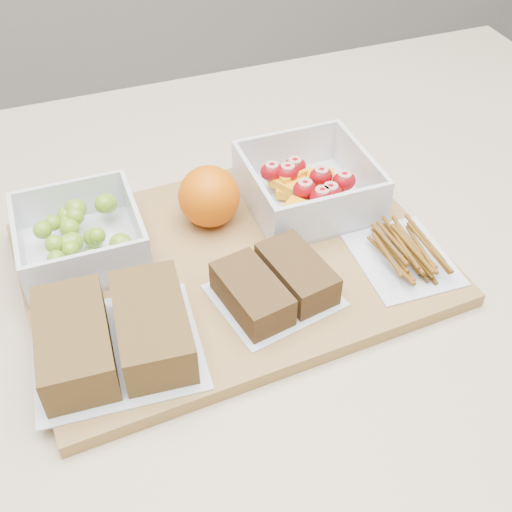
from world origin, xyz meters
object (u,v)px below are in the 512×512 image
at_px(cutting_board, 232,264).
at_px(pretzel_bag, 404,250).
at_px(orange, 209,196).
at_px(sandwich_bag_center, 275,284).
at_px(grape_container, 82,236).
at_px(fruit_container, 308,187).
at_px(sandwich_bag_left, 114,335).

xyz_separation_m(cutting_board, pretzel_bag, (0.17, -0.06, 0.02)).
relative_size(orange, pretzel_bag, 0.58).
relative_size(cutting_board, orange, 6.22).
bearing_deg(orange, sandwich_bag_center, -79.69).
xyz_separation_m(grape_container, fruit_container, (0.25, -0.00, -0.00)).
bearing_deg(pretzel_bag, sandwich_bag_center, -178.75).
distance_m(grape_container, sandwich_bag_center, 0.21).
xyz_separation_m(fruit_container, pretzel_bag, (0.06, -0.12, -0.01)).
bearing_deg(pretzel_bag, orange, 142.48).
bearing_deg(orange, grape_container, -178.42).
relative_size(grape_container, pretzel_bag, 1.06).
bearing_deg(pretzel_bag, cutting_board, 159.16).
bearing_deg(fruit_container, pretzel_bag, -65.41).
bearing_deg(sandwich_bag_left, grape_container, 92.27).
distance_m(fruit_container, pretzel_bag, 0.13).
height_order(fruit_container, pretzel_bag, fruit_container).
bearing_deg(sandwich_bag_center, pretzel_bag, 1.25).
bearing_deg(fruit_container, sandwich_bag_center, -125.57).
distance_m(grape_container, orange, 0.14).
height_order(cutting_board, sandwich_bag_center, sandwich_bag_center).
relative_size(grape_container, orange, 1.83).
distance_m(sandwich_bag_left, pretzel_bag, 0.30).
relative_size(cutting_board, sandwich_bag_center, 3.25).
relative_size(cutting_board, pretzel_bag, 3.61).
xyz_separation_m(grape_container, pretzel_bag, (0.31, -0.13, -0.01)).
bearing_deg(sandwich_bag_center, sandwich_bag_left, -175.16).
xyz_separation_m(cutting_board, fruit_container, (0.11, 0.06, 0.03)).
xyz_separation_m(orange, pretzel_bag, (0.17, -0.13, -0.02)).
relative_size(fruit_container, orange, 2.01).
bearing_deg(grape_container, sandwich_bag_center, -38.24).
height_order(orange, sandwich_bag_left, orange).
bearing_deg(pretzel_bag, sandwich_bag_left, -176.87).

